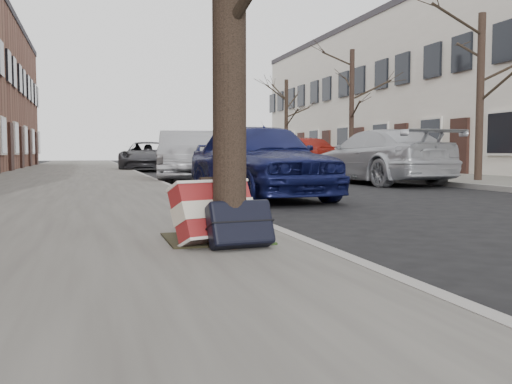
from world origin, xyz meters
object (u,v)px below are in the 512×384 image
object	(u,v)px
suitcase_navy	(240,223)
car_near_mid	(187,156)
suitcase_red	(214,212)
car_near_front	(259,159)

from	to	relation	value
suitcase_navy	car_near_mid	distance (m)	12.95
suitcase_red	suitcase_navy	xyz separation A→B (m)	(0.15, -0.28, -0.06)
car_near_mid	car_near_front	bearing A→B (deg)	-78.44
suitcase_red	car_near_mid	bearing A→B (deg)	59.92
suitcase_navy	car_near_front	world-z (taller)	car_near_front
suitcase_navy	car_near_mid	world-z (taller)	car_near_mid
suitcase_red	suitcase_navy	bearing A→B (deg)	-84.42
suitcase_red	suitcase_navy	size ratio (longest dim) A/B	1.33
suitcase_red	suitcase_navy	world-z (taller)	suitcase_red
suitcase_red	car_near_front	xyz separation A→B (m)	(2.15, 5.88, 0.36)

